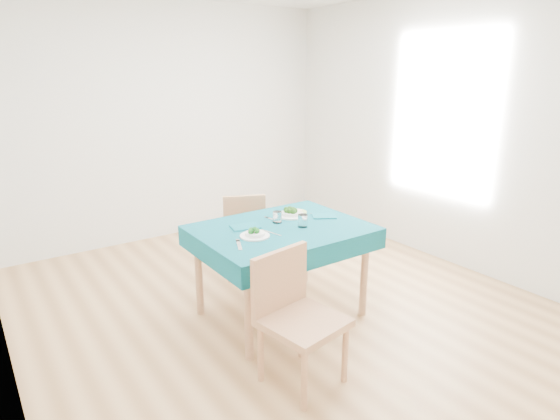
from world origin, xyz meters
TOP-DOWN VIEW (x-y plane):
  - room_shell at (0.00, 0.00)m, footprint 4.02×4.52m
  - table at (-0.08, -0.14)m, footprint 1.30×0.99m
  - chair_near at (-0.47, -0.93)m, footprint 0.54×0.57m
  - chair_far at (0.06, 0.71)m, footprint 0.52×0.54m
  - bowl_near at (-0.37, -0.20)m, footprint 0.22×0.22m
  - bowl_far at (0.15, 0.06)m, footprint 0.25×0.25m
  - fork_near at (-0.55, -0.29)m, footprint 0.11×0.19m
  - knife_near at (-0.22, -0.21)m, footprint 0.06×0.20m
  - fork_far at (-0.03, 0.05)m, footprint 0.05×0.18m
  - knife_far at (0.35, -0.08)m, footprint 0.06×0.19m
  - napkin_near at (-0.32, 0.02)m, footprint 0.24×0.19m
  - napkin_far at (0.36, -0.12)m, footprint 0.24×0.22m
  - tumbler_center at (-0.05, -0.03)m, footprint 0.07×0.07m
  - tumbler_side at (0.06, -0.22)m, footprint 0.08×0.08m
  - side_plate at (0.25, 0.11)m, footprint 0.18×0.18m
  - bread_slice at (0.25, 0.11)m, footprint 0.12×0.12m

SIDE VIEW (x-z plane):
  - table at x=-0.08m, z-range 0.00..0.76m
  - chair_far at x=0.06m, z-range 0.00..0.96m
  - chair_near at x=-0.47m, z-range 0.00..1.15m
  - knife_far at x=0.35m, z-range 0.76..0.76m
  - knife_near at x=-0.22m, z-range 0.76..0.76m
  - fork_far at x=-0.03m, z-range 0.76..0.76m
  - fork_near at x=-0.55m, z-range 0.76..0.76m
  - side_plate at x=0.25m, z-range 0.76..0.77m
  - napkin_far at x=0.36m, z-range 0.76..0.77m
  - napkin_near at x=-0.32m, z-range 0.76..0.77m
  - bread_slice at x=0.25m, z-range 0.77..0.78m
  - bowl_near at x=-0.37m, z-range 0.76..0.83m
  - bowl_far at x=0.15m, z-range 0.76..0.83m
  - tumbler_center at x=-0.05m, z-range 0.76..0.85m
  - tumbler_side at x=0.06m, z-range 0.76..0.86m
  - room_shell at x=0.00m, z-range -0.02..2.71m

